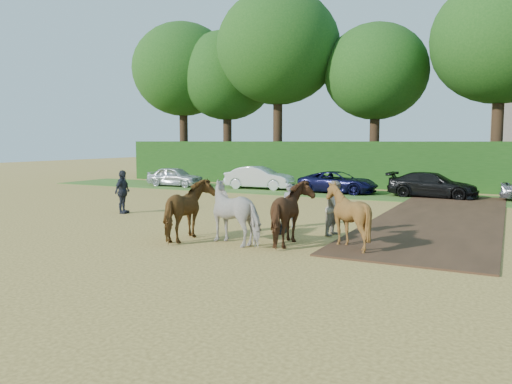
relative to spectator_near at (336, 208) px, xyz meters
name	(u,v)px	position (x,y,z in m)	size (l,w,h in m)	color
ground	(354,248)	(1.07, -1.64, -0.88)	(120.00, 120.00, 0.00)	gold
earth_strip	(441,217)	(2.57, 5.36, -0.86)	(4.50, 17.00, 0.05)	#472D1C
grass_verge	(428,198)	(1.07, 12.36, -0.87)	(50.00, 5.00, 0.03)	#38601E
hedgerow	(439,166)	(1.07, 16.86, 0.62)	(46.00, 1.60, 3.00)	#14380F
spectator_near	(336,208)	(0.00, 0.00, 0.00)	(0.86, 0.67, 1.77)	#B9AB91
spectator_far	(122,192)	(-9.49, 0.65, 0.02)	(1.07, 0.44, 1.82)	#23262F
plough_team	(266,213)	(-1.43, -2.16, 0.03)	(6.16, 4.89, 1.85)	brown
parked_cars	(500,188)	(4.52, 12.35, -0.21)	(41.18, 3.23, 1.44)	silver
treeline	(423,51)	(-0.62, 20.05, 8.09)	(48.70, 10.60, 14.21)	#382616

